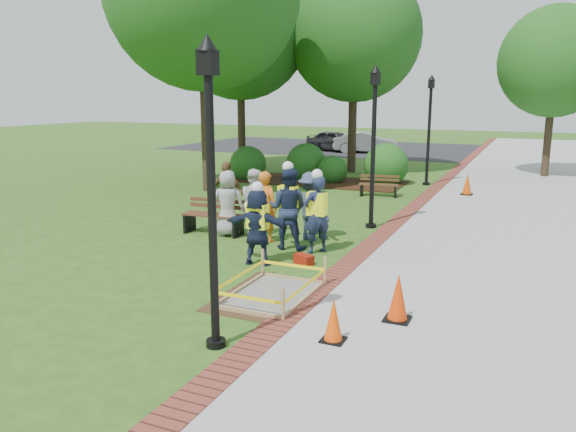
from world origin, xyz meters
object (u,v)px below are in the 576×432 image
at_px(wet_concrete_pad, 272,284).
at_px(hivis_worker_c, 288,206).
at_px(bench_near, 214,223).
at_px(cone_front, 333,321).
at_px(lamp_near, 211,173).
at_px(hivis_worker_b, 317,212).
at_px(hivis_worker_a, 258,223).

xyz_separation_m(wet_concrete_pad, hivis_worker_c, (-1.04, 3.03, 0.77)).
xyz_separation_m(bench_near, hivis_worker_c, (2.30, -0.49, 0.72)).
relative_size(bench_near, cone_front, 2.49).
height_order(lamp_near, hivis_worker_b, lamp_near).
bearing_deg(hivis_worker_a, hivis_worker_c, 87.18).
distance_m(hivis_worker_b, hivis_worker_c, 0.74).
bearing_deg(hivis_worker_a, lamp_near, -71.63).
bearing_deg(bench_near, cone_front, -44.37).
xyz_separation_m(bench_near, hivis_worker_a, (2.24, -1.88, 0.60)).
xyz_separation_m(hivis_worker_b, hivis_worker_c, (-0.74, 0.07, 0.06)).
xyz_separation_m(cone_front, hivis_worker_c, (-2.67, 4.37, 0.68)).
bearing_deg(wet_concrete_pad, hivis_worker_b, 95.85).
height_order(lamp_near, hivis_worker_a, lamp_near).
bearing_deg(bench_near, wet_concrete_pad, -46.49).
bearing_deg(hivis_worker_c, lamp_near, -77.07).
height_order(hivis_worker_a, hivis_worker_c, hivis_worker_c).
xyz_separation_m(wet_concrete_pad, hivis_worker_b, (-0.30, 2.96, 0.71)).
distance_m(lamp_near, hivis_worker_c, 5.52).
height_order(cone_front, hivis_worker_b, hivis_worker_b).
height_order(cone_front, hivis_worker_c, hivis_worker_c).
bearing_deg(hivis_worker_c, hivis_worker_b, -5.77).
xyz_separation_m(lamp_near, hivis_worker_b, (-0.45, 5.11, -1.54)).
relative_size(lamp_near, hivis_worker_b, 2.24).
height_order(bench_near, lamp_near, lamp_near).
xyz_separation_m(hivis_worker_a, hivis_worker_c, (0.07, 1.39, 0.12)).
distance_m(bench_near, lamp_near, 7.02).
bearing_deg(cone_front, wet_concrete_pad, 140.53).
distance_m(bench_near, cone_front, 6.95).
relative_size(bench_near, hivis_worker_a, 0.94).
bearing_deg(wet_concrete_pad, lamp_near, -86.03).
relative_size(wet_concrete_pad, lamp_near, 0.54).
xyz_separation_m(cone_front, hivis_worker_a, (-2.73, 2.98, 0.56)).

